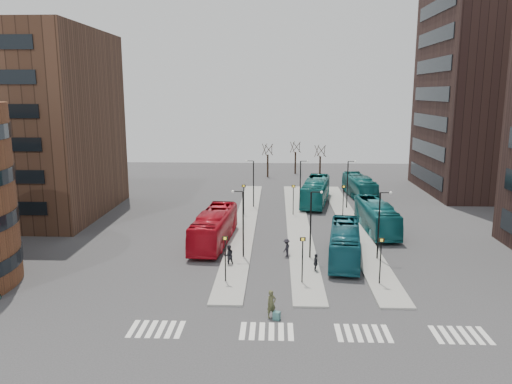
{
  "coord_description": "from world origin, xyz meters",
  "views": [
    {
      "loc": [
        -0.48,
        -24.96,
        14.73
      ],
      "look_at": [
        -2.48,
        23.56,
        5.0
      ],
      "focal_mm": 35.0,
      "sensor_mm": 36.0,
      "label": 1
    }
  ],
  "objects_px": {
    "teal_bus_b": "(316,191)",
    "commuter_a": "(229,255)",
    "commuter_b": "(316,263)",
    "red_bus": "(214,227)",
    "commuter_c": "(287,248)",
    "traveller": "(271,304)",
    "suitcase": "(277,316)",
    "teal_bus_a": "(345,243)",
    "teal_bus_c": "(377,216)",
    "teal_bus_d": "(359,187)"
  },
  "relations": [
    {
      "from": "teal_bus_b",
      "to": "commuter_a",
      "type": "relative_size",
      "value": 6.63
    },
    {
      "from": "commuter_b",
      "to": "red_bus",
      "type": "bearing_deg",
      "value": 50.55
    },
    {
      "from": "red_bus",
      "to": "commuter_c",
      "type": "height_order",
      "value": "red_bus"
    },
    {
      "from": "red_bus",
      "to": "commuter_a",
      "type": "relative_size",
      "value": 6.44
    },
    {
      "from": "teal_bus_b",
      "to": "commuter_c",
      "type": "relative_size",
      "value": 7.39
    },
    {
      "from": "commuter_b",
      "to": "commuter_c",
      "type": "distance_m",
      "value": 4.69
    },
    {
      "from": "traveller",
      "to": "suitcase",
      "type": "bearing_deg",
      "value": -78.18
    },
    {
      "from": "suitcase",
      "to": "commuter_c",
      "type": "height_order",
      "value": "commuter_c"
    },
    {
      "from": "commuter_c",
      "to": "commuter_b",
      "type": "bearing_deg",
      "value": 54.01
    },
    {
      "from": "suitcase",
      "to": "commuter_a",
      "type": "height_order",
      "value": "commuter_a"
    },
    {
      "from": "teal_bus_a",
      "to": "commuter_c",
      "type": "distance_m",
      "value": 5.26
    },
    {
      "from": "teal_bus_b",
      "to": "teal_bus_c",
      "type": "xyz_separation_m",
      "value": [
        5.55,
        -13.22,
        -0.11
      ]
    },
    {
      "from": "traveller",
      "to": "teal_bus_d",
      "type": "bearing_deg",
      "value": 38.8
    },
    {
      "from": "red_bus",
      "to": "teal_bus_a",
      "type": "xyz_separation_m",
      "value": [
        12.26,
        -4.18,
        -0.14
      ]
    },
    {
      "from": "teal_bus_c",
      "to": "traveller",
      "type": "bearing_deg",
      "value": -119.08
    },
    {
      "from": "red_bus",
      "to": "teal_bus_c",
      "type": "relative_size",
      "value": 1.04
    },
    {
      "from": "suitcase",
      "to": "traveller",
      "type": "relative_size",
      "value": 0.29
    },
    {
      "from": "teal_bus_a",
      "to": "commuter_b",
      "type": "xyz_separation_m",
      "value": [
        -2.84,
        -3.55,
        -0.71
      ]
    },
    {
      "from": "suitcase",
      "to": "teal_bus_b",
      "type": "height_order",
      "value": "teal_bus_b"
    },
    {
      "from": "teal_bus_b",
      "to": "teal_bus_d",
      "type": "xyz_separation_m",
      "value": [
        6.52,
        4.35,
        -0.13
      ]
    },
    {
      "from": "teal_bus_a",
      "to": "commuter_c",
      "type": "xyz_separation_m",
      "value": [
        -5.19,
        0.51,
        -0.68
      ]
    },
    {
      "from": "teal_bus_a",
      "to": "red_bus",
      "type": "bearing_deg",
      "value": 169.06
    },
    {
      "from": "commuter_c",
      "to": "teal_bus_b",
      "type": "bearing_deg",
      "value": -167.02
    },
    {
      "from": "suitcase",
      "to": "commuter_b",
      "type": "distance_m",
      "value": 9.54
    },
    {
      "from": "red_bus",
      "to": "teal_bus_a",
      "type": "height_order",
      "value": "red_bus"
    },
    {
      "from": "teal_bus_a",
      "to": "traveller",
      "type": "distance_m",
      "value": 13.77
    },
    {
      "from": "teal_bus_c",
      "to": "commuter_c",
      "type": "height_order",
      "value": "teal_bus_c"
    },
    {
      "from": "red_bus",
      "to": "commuter_a",
      "type": "distance_m",
      "value": 6.72
    },
    {
      "from": "teal_bus_a",
      "to": "teal_bus_d",
      "type": "relative_size",
      "value": 0.97
    },
    {
      "from": "teal_bus_a",
      "to": "commuter_a",
      "type": "relative_size",
      "value": 5.9
    },
    {
      "from": "suitcase",
      "to": "traveller",
      "type": "distance_m",
      "value": 0.83
    },
    {
      "from": "suitcase",
      "to": "teal_bus_c",
      "type": "bearing_deg",
      "value": 84.48
    },
    {
      "from": "traveller",
      "to": "commuter_c",
      "type": "height_order",
      "value": "traveller"
    },
    {
      "from": "suitcase",
      "to": "commuter_a",
      "type": "bearing_deg",
      "value": 132.37
    },
    {
      "from": "commuter_a",
      "to": "commuter_b",
      "type": "relative_size",
      "value": 1.15
    },
    {
      "from": "teal_bus_b",
      "to": "commuter_b",
      "type": "bearing_deg",
      "value": -84.33
    },
    {
      "from": "commuter_c",
      "to": "red_bus",
      "type": "bearing_deg",
      "value": -93.5
    },
    {
      "from": "teal_bus_c",
      "to": "red_bus",
      "type": "bearing_deg",
      "value": -164.44
    },
    {
      "from": "commuter_b",
      "to": "commuter_c",
      "type": "height_order",
      "value": "commuter_c"
    },
    {
      "from": "red_bus",
      "to": "traveller",
      "type": "distance_m",
      "value": 17.37
    },
    {
      "from": "teal_bus_a",
      "to": "teal_bus_d",
      "type": "height_order",
      "value": "teal_bus_d"
    },
    {
      "from": "red_bus",
      "to": "traveller",
      "type": "bearing_deg",
      "value": -65.83
    },
    {
      "from": "teal_bus_d",
      "to": "commuter_b",
      "type": "xyz_separation_m",
      "value": [
        -8.48,
        -30.66,
        -0.76
      ]
    },
    {
      "from": "teal_bus_b",
      "to": "commuter_a",
      "type": "bearing_deg",
      "value": -100.62
    },
    {
      "from": "teal_bus_a",
      "to": "suitcase",
      "type": "bearing_deg",
      "value": -108.03
    },
    {
      "from": "red_bus",
      "to": "teal_bus_a",
      "type": "relative_size",
      "value": 1.09
    },
    {
      "from": "teal_bus_c",
      "to": "teal_bus_a",
      "type": "bearing_deg",
      "value": -118.09
    },
    {
      "from": "teal_bus_d",
      "to": "teal_bus_b",
      "type": "bearing_deg",
      "value": -151.18
    },
    {
      "from": "red_bus",
      "to": "traveller",
      "type": "relative_size",
      "value": 6.24
    },
    {
      "from": "teal_bus_d",
      "to": "commuter_b",
      "type": "distance_m",
      "value": 31.81
    }
  ]
}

